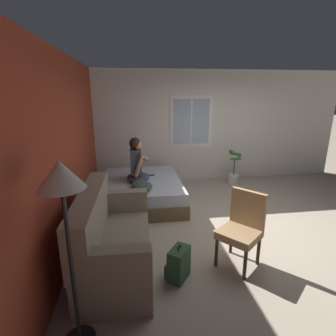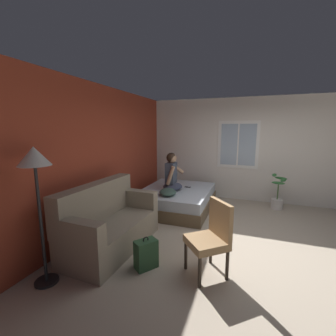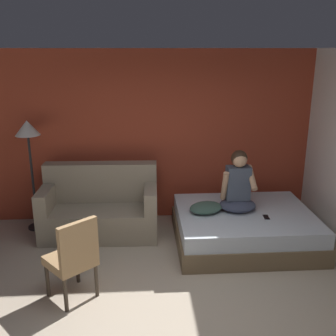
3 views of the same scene
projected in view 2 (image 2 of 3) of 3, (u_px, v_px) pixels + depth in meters
ground_plane at (250, 242)px, 3.80m from camera, size 40.00×40.00×0.00m
wall_back_accent at (107, 156)px, 4.52m from camera, size 9.83×0.16×2.70m
wall_side_with_window at (254, 150)px, 5.87m from camera, size 0.19×6.85×2.70m
bed at (176, 199)px, 5.40m from camera, size 1.95×1.60×0.48m
couch at (109, 223)px, 3.61m from camera, size 1.72×0.87×1.04m
side_chair at (211, 235)px, 2.91m from camera, size 0.65×0.65×0.98m
person_seated at (172, 175)px, 5.24m from camera, size 0.53×0.45×0.88m
backpack at (146, 254)px, 3.08m from camera, size 0.35×0.34×0.46m
throw_pillow at (168, 192)px, 4.84m from camera, size 0.57×0.50×0.14m
cell_phone at (188, 187)px, 5.51m from camera, size 0.08×0.15×0.01m
floor_lamp at (35, 170)px, 2.57m from camera, size 0.36×0.36×1.70m
potted_plant at (277, 197)px, 5.34m from camera, size 0.39×0.37×0.85m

